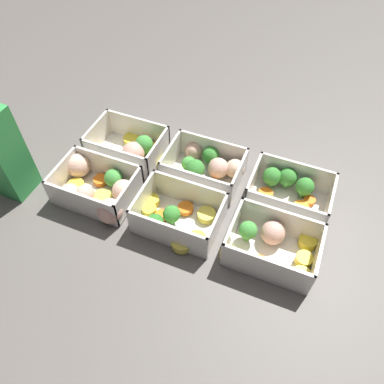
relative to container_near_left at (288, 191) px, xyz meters
The scene contains 8 objects.
ground_plane 0.19m from the container_near_left, 22.81° to the left, with size 4.00×4.00×0.00m, color #56514C.
container_near_left is the anchor object (origin of this frame).
container_near_center 0.17m from the container_near_left, ahead, with size 0.16×0.13×0.06m.
container_near_right 0.34m from the container_near_left, ahead, with size 0.17×0.12×0.06m.
container_far_left 0.13m from the container_near_left, 91.47° to the left, with size 0.17×0.12×0.06m.
container_far_center 0.22m from the container_near_left, 38.57° to the left, with size 0.16×0.12×0.06m.
container_far_right 0.37m from the container_near_left, 21.38° to the left, with size 0.19×0.14×0.06m.
juice_carton 0.55m from the container_near_left, 19.07° to the left, with size 0.07×0.07×0.20m.
Camera 1 is at (-0.18, 0.43, 0.58)m, focal length 35.00 mm.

